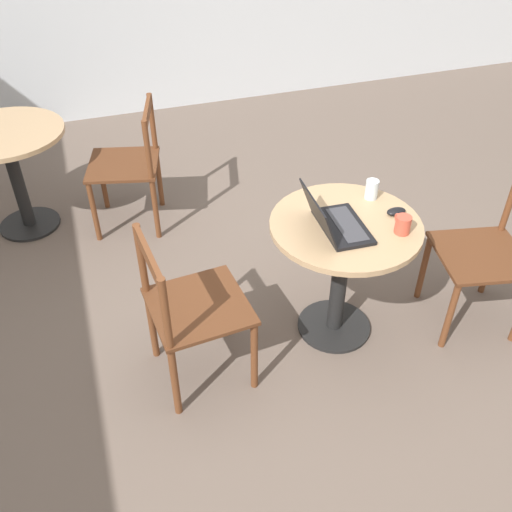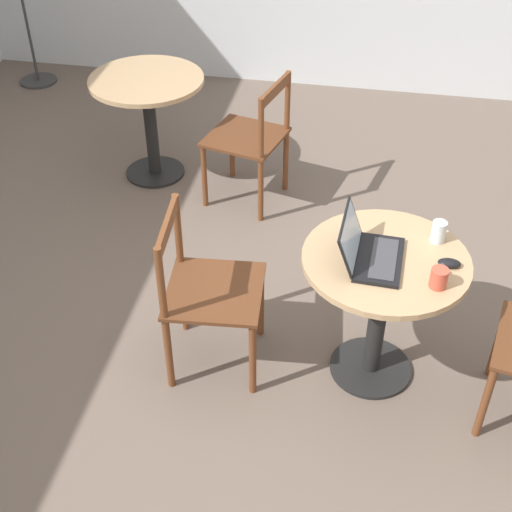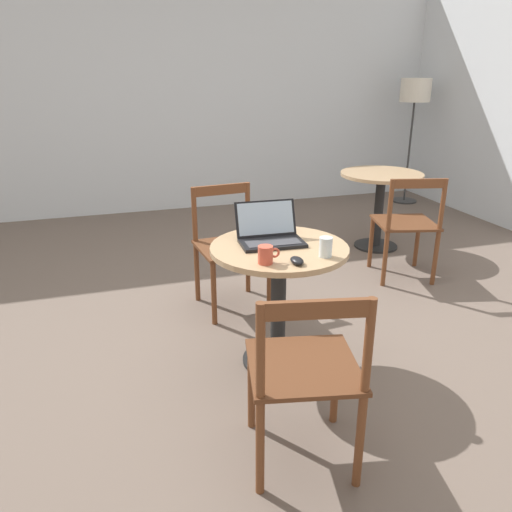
# 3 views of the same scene
# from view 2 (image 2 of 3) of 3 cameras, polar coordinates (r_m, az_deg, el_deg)

# --- Properties ---
(ground_plane) EXTENTS (16.00, 16.00, 0.00)m
(ground_plane) POSITION_cam_2_polar(r_m,az_deg,el_deg) (3.71, 3.29, -7.90)
(ground_plane) COLOR #66564C
(cafe_table_near) EXTENTS (0.75, 0.75, 0.72)m
(cafe_table_near) POSITION_cam_2_polar(r_m,az_deg,el_deg) (3.31, 10.05, -2.50)
(cafe_table_near) COLOR black
(cafe_table_near) RESTS_ON ground_plane
(cafe_table_mid) EXTENTS (0.75, 0.75, 0.72)m
(cafe_table_mid) POSITION_cam_2_polar(r_m,az_deg,el_deg) (4.87, -8.60, 12.03)
(cafe_table_mid) COLOR black
(cafe_table_mid) RESTS_ON ground_plane
(chair_near_back) EXTENTS (0.49, 0.49, 0.85)m
(chair_near_back) POSITION_cam_2_polar(r_m,az_deg,el_deg) (3.39, -4.03, -2.87)
(chair_near_back) COLOR brown
(chair_near_back) RESTS_ON ground_plane
(chair_mid_front) EXTENTS (0.55, 0.55, 0.85)m
(chair_mid_front) POSITION_cam_2_polar(r_m,az_deg,el_deg) (4.58, -0.37, 9.30)
(chair_mid_front) COLOR brown
(chair_mid_front) RESTS_ON ground_plane
(laptop) EXTENTS (0.36, 0.29, 0.21)m
(laptop) POSITION_cam_2_polar(r_m,az_deg,el_deg) (3.15, 9.09, 0.33)
(laptop) COLOR black
(laptop) RESTS_ON cafe_table_near
(mouse) EXTENTS (0.06, 0.10, 0.03)m
(mouse) POSITION_cam_2_polar(r_m,az_deg,el_deg) (3.21, 15.21, -0.55)
(mouse) COLOR black
(mouse) RESTS_ON cafe_table_near
(mug) EXTENTS (0.11, 0.07, 0.09)m
(mug) POSITION_cam_2_polar(r_m,az_deg,el_deg) (3.07, 14.42, -1.68)
(mug) COLOR #C64C38
(mug) RESTS_ON cafe_table_near
(drinking_glass) EXTENTS (0.07, 0.07, 0.10)m
(drinking_glass) POSITION_cam_2_polar(r_m,az_deg,el_deg) (3.32, 14.40, 1.90)
(drinking_glass) COLOR silver
(drinking_glass) RESTS_ON cafe_table_near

